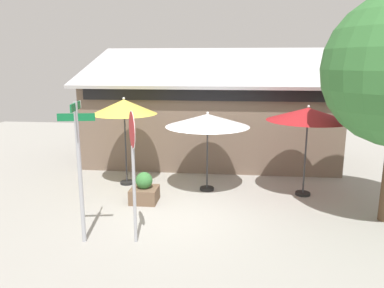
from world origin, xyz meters
name	(u,v)px	position (x,y,z in m)	size (l,w,h in m)	color
ground_plane	(183,214)	(0.00, 0.00, -0.05)	(28.00, 28.00, 0.10)	#9E9B93
cafe_building	(211,118)	(0.41, 5.66, 1.70)	(9.85, 4.84, 4.53)	#705B4C
street_sign_post	(79,160)	(-1.96, -1.86, 1.87)	(0.76, 0.82, 3.11)	#A8AAB2
stop_sign	(133,152)	(-0.81, -1.76, 2.06)	(0.33, 0.75, 2.94)	#A8AAB2
patio_umbrella_mustard_left	(124,107)	(-2.13, 2.14, 2.52)	(2.07, 2.07, 2.84)	black
patio_umbrella_ivory_center	(208,121)	(0.52, 1.82, 2.19)	(2.55, 2.55, 2.46)	black
patio_umbrella_crimson_right	(308,115)	(3.43, 1.69, 2.43)	(2.38, 2.38, 2.71)	black
sidewalk_planter	(144,190)	(-1.18, 0.63, 0.35)	(0.76, 0.76, 0.88)	brown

